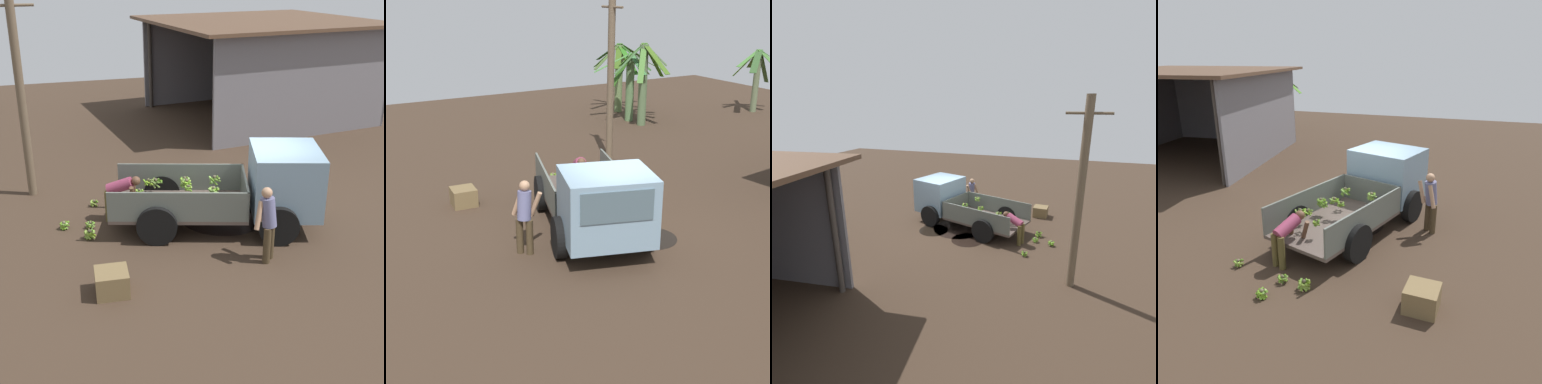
# 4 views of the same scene
# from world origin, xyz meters

# --- Properties ---
(ground) EXTENTS (36.00, 36.00, 0.00)m
(ground) POSITION_xyz_m (0.00, 0.00, 0.00)
(ground) COLOR #3B2C20
(mud_patch_0) EXTENTS (2.10, 2.10, 0.01)m
(mud_patch_0) POSITION_xyz_m (-0.60, 0.11, 0.00)
(mud_patch_0) COLOR black
(mud_patch_0) RESTS_ON ground
(mud_patch_1) EXTENTS (1.19, 1.19, 0.01)m
(mud_patch_1) POSITION_xyz_m (0.32, 0.62, 0.00)
(mud_patch_1) COLOR black
(mud_patch_1) RESTS_ON ground
(mud_patch_2) EXTENTS (1.24, 1.24, 0.01)m
(mud_patch_2) POSITION_xyz_m (-1.27, 1.04, 0.00)
(mud_patch_2) COLOR black
(mud_patch_2) RESTS_ON ground
(cargo_truck) EXTENTS (5.02, 3.15, 1.87)m
(cargo_truck) POSITION_xyz_m (0.08, -0.59, 0.99)
(cargo_truck) COLOR brown
(cargo_truck) RESTS_ON ground
(warehouse_shed) EXTENTS (8.88, 8.42, 3.75)m
(warehouse_shed) POSITION_xyz_m (4.55, 8.79, 2.71)
(warehouse_shed) COLOR slate
(warehouse_shed) RESTS_ON ground
(utility_pole) EXTENTS (1.10, 0.22, 5.23)m
(utility_pole) POSITION_xyz_m (-4.96, 2.91, 2.66)
(utility_pole) COLOR brown
(utility_pole) RESTS_ON ground
(person_foreground_visitor) EXTENTS (0.60, 0.62, 1.61)m
(person_foreground_visitor) POSITION_xyz_m (-0.46, -2.11, 0.90)
(person_foreground_visitor) COLOR #423420
(person_foreground_visitor) RESTS_ON ground
(person_worker_loading) EXTENTS (0.87, 0.76, 1.12)m
(person_worker_loading) POSITION_xyz_m (-3.00, 0.66, 0.71)
(person_worker_loading) COLOR brown
(person_worker_loading) RESTS_ON ground
(banana_bunch_on_ground_0) EXTENTS (0.22, 0.22, 0.19)m
(banana_bunch_on_ground_0) POSITION_xyz_m (-3.50, 1.62, 0.10)
(banana_bunch_on_ground_0) COLOR brown
(banana_bunch_on_ground_0) RESTS_ON ground
(banana_bunch_on_ground_1) EXTENTS (0.24, 0.24, 0.18)m
(banana_bunch_on_ground_1) POSITION_xyz_m (-3.75, 0.41, 0.10)
(banana_bunch_on_ground_1) COLOR brown
(banana_bunch_on_ground_1) RESTS_ON ground
(banana_bunch_on_ground_2) EXTENTS (0.25, 0.26, 0.21)m
(banana_bunch_on_ground_2) POSITION_xyz_m (-4.33, 0.54, 0.11)
(banana_bunch_on_ground_2) COLOR brown
(banana_bunch_on_ground_2) RESTS_ON ground
(banana_bunch_on_ground_3) EXTENTS (0.29, 0.28, 0.23)m
(banana_bunch_on_ground_3) POSITION_xyz_m (-3.83, -0.11, 0.12)
(banana_bunch_on_ground_3) COLOR #403A2A
(banana_bunch_on_ground_3) RESTS_ON ground
(wooden_crate_0) EXTENTS (0.65, 0.65, 0.47)m
(wooden_crate_0) POSITION_xyz_m (-3.70, -2.40, 0.23)
(wooden_crate_0) COLOR brown
(wooden_crate_0) RESTS_ON ground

